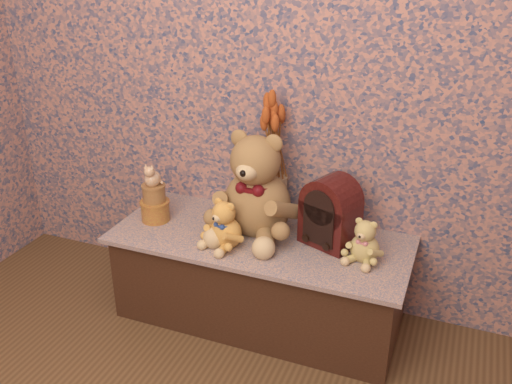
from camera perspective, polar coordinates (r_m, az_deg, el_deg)
display_shelf at (r=2.60m, az=0.41°, el=-8.67°), size 1.32×0.56×0.42m
teddy_large at (r=2.44m, az=0.15°, el=1.35°), size 0.41×0.48×0.50m
teddy_medium at (r=2.38m, az=-3.08°, el=-2.96°), size 0.25×0.27×0.23m
teddy_small at (r=2.32m, az=11.03°, el=-4.60°), size 0.20×0.22×0.20m
cathedral_radio at (r=2.39m, az=7.57°, el=-1.89°), size 0.27×0.23×0.31m
ceramic_vase at (r=2.60m, az=1.71°, el=-0.58°), size 0.16×0.16×0.22m
dried_stalks at (r=2.48m, az=1.80°, el=5.95°), size 0.21×0.21×0.41m
biscuit_tin_lower at (r=2.65m, az=-10.16°, el=-1.88°), size 0.15×0.15×0.09m
biscuit_tin_upper at (r=2.62m, az=-10.30°, el=-0.15°), size 0.12×0.12×0.08m
cat_figurine at (r=2.58m, az=-10.46°, el=1.83°), size 0.09×0.10×0.12m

